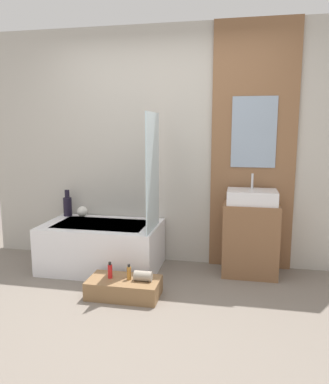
{
  "coord_description": "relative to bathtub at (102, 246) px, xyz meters",
  "views": [
    {
      "loc": [
        0.81,
        -2.52,
        1.51
      ],
      "look_at": [
        0.16,
        0.69,
        0.95
      ],
      "focal_mm": 35.0,
      "sensor_mm": 36.0,
      "label": 1
    }
  ],
  "objects": [
    {
      "name": "wall_wood_accent",
      "position": [
        1.56,
        0.38,
        1.06
      ],
      "size": [
        0.87,
        0.04,
        2.6
      ],
      "color": "brown",
      "rests_on": "ground_plane"
    },
    {
      "name": "glass_shower_screen",
      "position": [
        0.59,
        -0.09,
        0.83
      ],
      "size": [
        0.01,
        0.53,
        1.16
      ],
      "primitive_type": "cube",
      "color": "silver",
      "rests_on": "bathtub"
    },
    {
      "name": "bathtub",
      "position": [
        0.0,
        0.0,
        0.0
      ],
      "size": [
        1.24,
        0.75,
        0.5
      ],
      "color": "white",
      "rests_on": "ground_plane"
    },
    {
      "name": "wall_tiled_back",
      "position": [
        0.62,
        0.43,
        1.05
      ],
      "size": [
        4.2,
        0.06,
        2.6
      ],
      "primitive_type": "cube",
      "color": "#B7B2A8",
      "rests_on": "ground_plane"
    },
    {
      "name": "wooden_step_bench",
      "position": [
        0.44,
        -0.62,
        -0.17
      ],
      "size": [
        0.65,
        0.35,
        0.16
      ],
      "primitive_type": "cube",
      "color": "olive",
      "rests_on": "ground_plane"
    },
    {
      "name": "vanity_cabinet",
      "position": [
        1.56,
        0.16,
        0.12
      ],
      "size": [
        0.56,
        0.4,
        0.75
      ],
      "primitive_type": "cube",
      "color": "brown",
      "rests_on": "ground_plane"
    },
    {
      "name": "vase_round_light",
      "position": [
        -0.33,
        0.27,
        0.31
      ],
      "size": [
        0.12,
        0.12,
        0.12
      ],
      "primitive_type": "sphere",
      "color": "silver",
      "rests_on": "bathtub"
    },
    {
      "name": "bottle_soap_primary",
      "position": [
        0.31,
        -0.62,
        -0.02
      ],
      "size": [
        0.04,
        0.04,
        0.15
      ],
      "color": "red",
      "rests_on": "wooden_step_bench"
    },
    {
      "name": "sink",
      "position": [
        1.56,
        0.16,
        0.57
      ],
      "size": [
        0.5,
        0.35,
        0.3
      ],
      "color": "white",
      "rests_on": "vanity_cabinet"
    },
    {
      "name": "ground_plane",
      "position": [
        0.62,
        -1.15,
        -0.25
      ],
      "size": [
        12.0,
        12.0,
        0.0
      ],
      "primitive_type": "plane",
      "color": "slate"
    },
    {
      "name": "vase_tall_dark",
      "position": [
        -0.52,
        0.28,
        0.37
      ],
      "size": [
        0.1,
        0.1,
        0.3
      ],
      "color": "black",
      "rests_on": "bathtub"
    },
    {
      "name": "bottle_soap_secondary",
      "position": [
        0.49,
        -0.62,
        -0.02
      ],
      "size": [
        0.04,
        0.04,
        0.15
      ],
      "color": "#B2752D",
      "rests_on": "wooden_step_bench"
    },
    {
      "name": "towel_roll",
      "position": [
        0.62,
        -0.62,
        -0.04
      ],
      "size": [
        0.16,
        0.09,
        0.09
      ],
      "primitive_type": "cylinder",
      "rotation": [
        0.0,
        1.57,
        0.0
      ],
      "color": "gray",
      "rests_on": "wooden_step_bench"
    }
  ]
}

